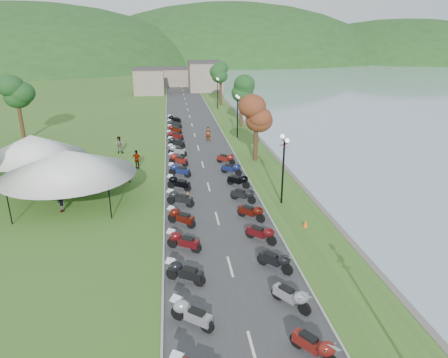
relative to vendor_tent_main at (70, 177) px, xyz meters
name	(u,v)px	position (x,y,z in m)	size (l,w,h in m)	color
road	(195,135)	(10.26, 19.84, -1.99)	(7.00, 120.00, 0.02)	#3B3B3E
hills_backdrop	(174,60)	(10.26, 179.84, -2.00)	(360.00, 120.00, 76.00)	#285621
far_building	(173,78)	(8.26, 64.84, 0.50)	(18.00, 16.00, 5.00)	gray
moto_row_left	(179,177)	(7.93, 3.12, -1.45)	(2.60, 50.45, 1.10)	#331411
moto_row_right	(257,222)	(12.56, -6.12, -1.45)	(2.60, 30.08, 1.10)	#331411
vendor_tent_main	(70,177)	(0.00, 0.00, 0.00)	(6.37, 6.37, 4.00)	white
vendor_tent_side	(34,158)	(-3.97, 5.16, 0.00)	(5.44, 5.44, 4.00)	white
tree_lakeside	(256,127)	(15.52, 8.48, 1.38)	(2.43, 2.43, 6.76)	#215220
pedestrian_a	(115,177)	(2.38, 5.28, -2.00)	(0.65, 0.48, 1.79)	slate
pedestrian_b	(120,153)	(1.95, 13.04, -2.00)	(0.87, 0.48, 1.79)	slate
pedestrian_c	(62,212)	(-0.45, -1.61, -2.00)	(0.98, 0.41, 1.52)	slate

